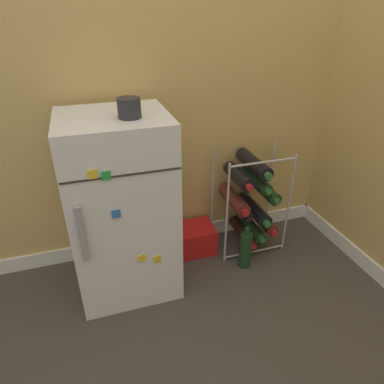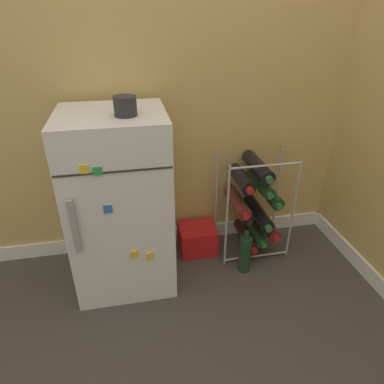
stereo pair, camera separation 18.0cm
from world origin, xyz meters
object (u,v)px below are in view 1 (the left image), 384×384
at_px(mini_fridge, 122,208).
at_px(wine_rack, 250,200).
at_px(loose_bottle_floor, 245,250).
at_px(soda_box, 196,238).
at_px(fridge_top_cup, 129,108).

height_order(mini_fridge, wine_rack, mini_fridge).
height_order(mini_fridge, loose_bottle_floor, mini_fridge).
bearing_deg(wine_rack, soda_box, 171.45).
height_order(wine_rack, loose_bottle_floor, wine_rack).
bearing_deg(loose_bottle_floor, soda_box, 133.95).
xyz_separation_m(mini_fridge, soda_box, (0.43, 0.14, -0.38)).
distance_m(soda_box, fridge_top_cup, 0.97).
distance_m(mini_fridge, fridge_top_cup, 0.51).
bearing_deg(soda_box, mini_fridge, -161.58).
bearing_deg(soda_box, fridge_top_cup, -149.76).
xyz_separation_m(wine_rack, fridge_top_cup, (-0.68, -0.16, 0.64)).
relative_size(mini_fridge, fridge_top_cup, 9.61).
xyz_separation_m(mini_fridge, loose_bottle_floor, (0.65, -0.09, -0.35)).
relative_size(mini_fridge, wine_rack, 1.47).
distance_m(mini_fridge, wine_rack, 0.76).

